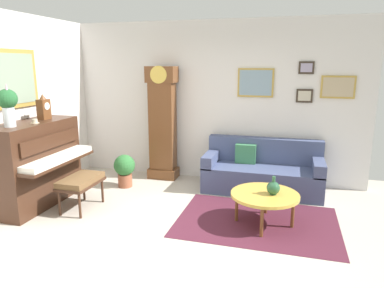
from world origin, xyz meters
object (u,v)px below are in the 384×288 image
object	(u,v)px
mantel_clock	(44,108)
flower_vase	(8,103)
couch	(262,172)
potted_plant	(125,168)
piano	(35,163)
grandfather_clock	(163,126)
piano_bench	(81,182)
coffee_table	(265,196)
teacup	(35,122)
green_jug	(273,188)

from	to	relation	value
mantel_clock	flower_vase	bearing A→B (deg)	-90.04
couch	potted_plant	bearing A→B (deg)	-168.25
couch	piano	bearing A→B (deg)	-154.64
grandfather_clock	flower_vase	world-z (taller)	grandfather_clock
piano	piano_bench	bearing A→B (deg)	0.67
grandfather_clock	coffee_table	world-z (taller)	grandfather_clock
coffee_table	teacup	bearing A→B (deg)	-175.16
coffee_table	potted_plant	xyz separation A→B (m)	(-2.41, 0.83, -0.07)
piano	green_jug	world-z (taller)	piano
potted_plant	green_jug	bearing A→B (deg)	-18.32
coffee_table	green_jug	distance (m)	0.15
flower_vase	mantel_clock	bearing A→B (deg)	89.96
mantel_clock	piano	bearing A→B (deg)	-90.54
couch	flower_vase	size ratio (longest dim) A/B	3.28
coffee_table	potted_plant	distance (m)	2.55
grandfather_clock	teacup	distance (m)	2.18
mantel_clock	coffee_table	bearing A→B (deg)	-1.43
grandfather_clock	potted_plant	xyz separation A→B (m)	(-0.46, -0.65, -0.64)
flower_vase	green_jug	world-z (taller)	flower_vase
piano_bench	mantel_clock	distance (m)	1.28
flower_vase	potted_plant	distance (m)	2.10
flower_vase	potted_plant	bearing A→B (deg)	57.49
coffee_table	flower_vase	size ratio (longest dim) A/B	1.52
couch	green_jug	distance (m)	1.34
coffee_table	mantel_clock	xyz separation A→B (m)	(-3.32, 0.08, 1.02)
piano_bench	grandfather_clock	world-z (taller)	grandfather_clock
couch	coffee_table	xyz separation A→B (m)	(0.14, -1.30, 0.08)
piano_bench	mantel_clock	bearing A→B (deg)	159.07
coffee_table	potted_plant	world-z (taller)	potted_plant
coffee_table	mantel_clock	world-z (taller)	mantel_clock
piano	grandfather_clock	world-z (taller)	grandfather_clock
coffee_table	green_jug	bearing A→B (deg)	-0.25
couch	coffee_table	bearing A→B (deg)	-84.04
green_jug	mantel_clock	bearing A→B (deg)	178.61
grandfather_clock	couch	distance (m)	1.93
teacup	couch	bearing A→B (deg)	27.16
mantel_clock	flower_vase	xyz separation A→B (m)	(-0.00, -0.68, 0.14)
mantel_clock	green_jug	size ratio (longest dim) A/B	1.58
grandfather_clock	coffee_table	bearing A→B (deg)	-37.20
couch	mantel_clock	distance (m)	3.59
piano	mantel_clock	size ratio (longest dim) A/B	3.79
piano	mantel_clock	world-z (taller)	mantel_clock
teacup	green_jug	distance (m)	3.40
grandfather_clock	mantel_clock	xyz separation A→B (m)	(-1.37, -1.40, 0.45)
grandfather_clock	mantel_clock	bearing A→B (deg)	-134.54
potted_plant	flower_vase	bearing A→B (deg)	-122.51
piano_bench	grandfather_clock	bearing A→B (deg)	69.27
teacup	mantel_clock	bearing A→B (deg)	108.27
mantel_clock	grandfather_clock	bearing A→B (deg)	45.46
piano	green_jug	distance (m)	3.43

